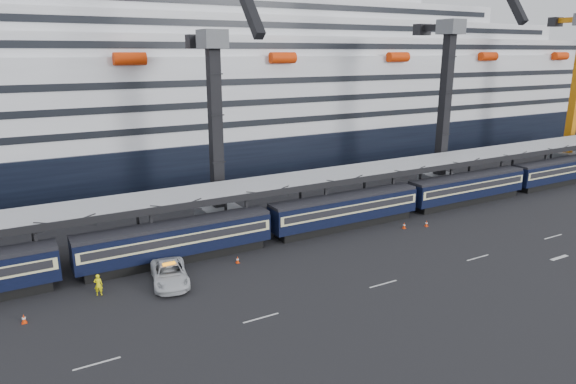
# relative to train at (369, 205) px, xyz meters

# --- Properties ---
(ground) EXTENTS (260.00, 260.00, 0.00)m
(ground) POSITION_rel_train_xyz_m (4.65, -10.00, -2.20)
(ground) COLOR black
(ground) RESTS_ON ground
(lane_markings) EXTENTS (111.00, 4.27, 0.02)m
(lane_markings) POSITION_rel_train_xyz_m (12.80, -15.23, -2.19)
(lane_markings) COLOR beige
(lane_markings) RESTS_ON ground
(train) EXTENTS (133.05, 3.00, 4.05)m
(train) POSITION_rel_train_xyz_m (0.00, 0.00, 0.00)
(train) COLOR black
(train) RESTS_ON ground
(canopy) EXTENTS (130.00, 6.25, 5.53)m
(canopy) POSITION_rel_train_xyz_m (4.65, 4.00, 3.05)
(canopy) COLOR #97999F
(canopy) RESTS_ON ground
(cruise_ship) EXTENTS (214.09, 28.84, 34.00)m
(cruise_ship) POSITION_rel_train_xyz_m (3.57, 35.99, 10.14)
(cruise_ship) COLOR black
(cruise_ship) RESTS_ON ground
(crane_dark_near) EXTENTS (4.50, 17.75, 35.08)m
(crane_dark_near) POSITION_rel_train_xyz_m (-15.35, 8.59, 9.73)
(crane_dark_near) COLOR #46494D
(crane_dark_near) RESTS_ON ground
(crane_dark_mid) EXTENTS (4.50, 18.24, 39.64)m
(crane_dark_mid) POSITION_rel_train_xyz_m (19.65, 7.59, 11.16)
(crane_dark_mid) COLOR #46494D
(crane_dark_mid) RESTS_ON ground
(pickup_truck) EXTENTS (4.18, 6.88, 1.78)m
(pickup_truck) POSITION_rel_train_xyz_m (-25.53, -4.57, -1.31)
(pickup_truck) COLOR silver
(pickup_truck) RESTS_ON ground
(worker) EXTENTS (0.80, 0.65, 1.89)m
(worker) POSITION_rel_train_xyz_m (-31.38, -3.86, -1.26)
(worker) COLOR #FFF30D
(worker) RESTS_ON ground
(traffic_cone_a) EXTENTS (0.38, 0.38, 0.76)m
(traffic_cone_a) POSITION_rel_train_xyz_m (-37.13, -5.86, -1.83)
(traffic_cone_a) COLOR red
(traffic_cone_a) RESTS_ON ground
(traffic_cone_b) EXTENTS (0.36, 0.36, 0.72)m
(traffic_cone_b) POSITION_rel_train_xyz_m (-25.46, -6.50, -1.85)
(traffic_cone_b) COLOR red
(traffic_cone_b) RESTS_ON ground
(traffic_cone_c) EXTENTS (0.35, 0.35, 0.70)m
(traffic_cone_c) POSITION_rel_train_xyz_m (-18.52, -3.39, -1.86)
(traffic_cone_c) COLOR red
(traffic_cone_c) RESTS_ON ground
(traffic_cone_d) EXTENTS (0.38, 0.38, 0.77)m
(traffic_cone_d) POSITION_rel_train_xyz_m (2.27, -3.76, -1.82)
(traffic_cone_d) COLOR red
(traffic_cone_d) RESTS_ON ground
(traffic_cone_e) EXTENTS (0.36, 0.36, 0.72)m
(traffic_cone_e) POSITION_rel_train_xyz_m (5.06, -4.47, -1.84)
(traffic_cone_e) COLOR red
(traffic_cone_e) RESTS_ON ground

